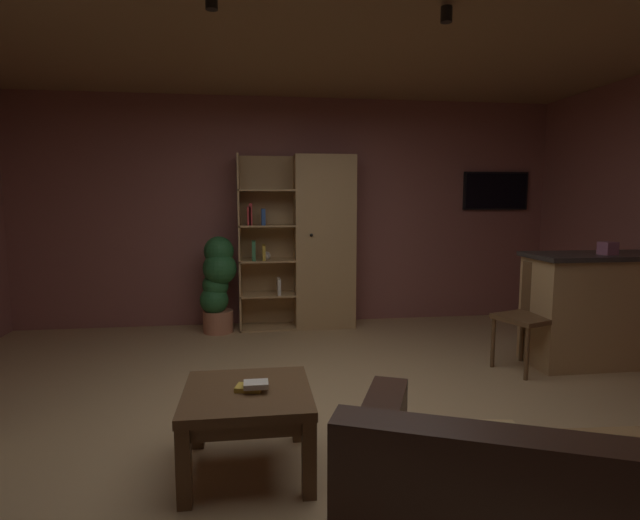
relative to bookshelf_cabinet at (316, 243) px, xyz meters
The scene contains 14 objects.
floor 2.80m from the bookshelf_cabinet, 95.55° to the right, with size 6.33×5.71×0.02m, color tan.
wall_back 0.51m from the bookshelf_cabinet, 132.83° to the left, with size 6.45×0.06×2.64m, color #8E544C.
window_pane_back 0.60m from the bookshelf_cabinet, 153.25° to the left, with size 0.78×0.01×0.74m, color white.
bookshelf_cabinet is the anchor object (origin of this frame).
kitchen_bar_counter 3.00m from the bookshelf_cabinet, 33.98° to the right, with size 1.54×0.58×1.00m.
tissue_box 2.90m from the bookshelf_cabinet, 37.24° to the right, with size 0.12×0.12×0.11m, color #995972.
coffee_table 3.19m from the bookshelf_cabinet, 104.08° to the right, with size 0.68×0.68×0.45m.
table_book_0 3.17m from the bookshelf_cabinet, 103.87° to the right, with size 0.14×0.10×0.03m, color gold.
table_book_1 3.19m from the bookshelf_cabinet, 103.10° to the right, with size 0.13×0.10×0.03m, color beige.
dining_chair 2.43m from the bookshelf_cabinet, 45.75° to the right, with size 0.54×0.54×0.92m.
potted_floor_plant 1.19m from the bookshelf_cabinet, behind, with size 0.41×0.39×1.07m.
wall_mounted_tv 2.36m from the bookshelf_cabinet, ahead, with size 0.82×0.06×0.46m.
track_light_spot_1 3.23m from the bookshelf_cabinet, 109.23° to the right, with size 0.07×0.07×0.09m, color black.
track_light_spot_2 3.11m from the bookshelf_cabinet, 80.26° to the right, with size 0.07×0.07×0.09m, color black.
Camera 1 is at (-0.46, -3.02, 1.47)m, focal length 27.86 mm.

